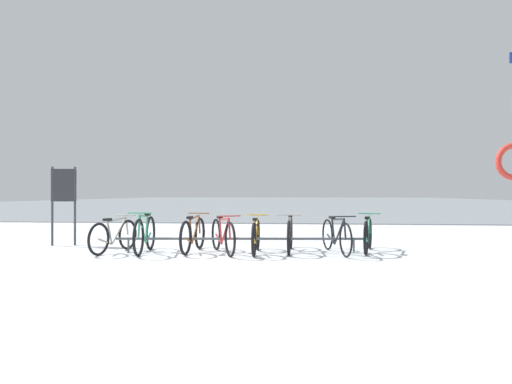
# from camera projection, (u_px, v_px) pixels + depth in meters

# --- Properties ---
(ground) EXTENTS (80.00, 132.00, 0.08)m
(ground) POSITION_uv_depth(u_px,v_px,m) (281.00, 202.00, 60.83)
(ground) COLOR silver
(bike_rack) EXTENTS (5.06, 0.49, 0.31)m
(bike_rack) POSITION_uv_depth(u_px,v_px,m) (241.00, 239.00, 8.69)
(bike_rack) COLOR #4C5156
(bike_rack) RESTS_ON ground
(bicycle_0) EXTENTS (0.50, 1.58, 0.75)m
(bicycle_0) POSITION_uv_depth(u_px,v_px,m) (114.00, 236.00, 8.71)
(bicycle_0) COLOR black
(bicycle_0) RESTS_ON ground
(bicycle_1) EXTENTS (0.46, 1.67, 0.84)m
(bicycle_1) POSITION_uv_depth(u_px,v_px,m) (145.00, 234.00, 8.61)
(bicycle_1) COLOR black
(bicycle_1) RESTS_ON ground
(bicycle_2) EXTENTS (0.46, 1.66, 0.79)m
(bicycle_2) POSITION_uv_depth(u_px,v_px,m) (193.00, 235.00, 8.78)
(bicycle_2) COLOR black
(bicycle_2) RESTS_ON ground
(bicycle_3) EXTENTS (0.79, 1.61, 0.78)m
(bicycle_3) POSITION_uv_depth(u_px,v_px,m) (223.00, 236.00, 8.57)
(bicycle_3) COLOR black
(bicycle_3) RESTS_ON ground
(bicycle_4) EXTENTS (0.46, 1.61, 0.76)m
(bicycle_4) POSITION_uv_depth(u_px,v_px,m) (256.00, 236.00, 8.58)
(bicycle_4) COLOR black
(bicycle_4) RESTS_ON ground
(bicycle_5) EXTENTS (0.46, 1.69, 0.79)m
(bicycle_5) POSITION_uv_depth(u_px,v_px,m) (290.00, 234.00, 8.80)
(bicycle_5) COLOR black
(bicycle_5) RESTS_ON ground
(bicycle_6) EXTENTS (0.56, 1.71, 0.77)m
(bicycle_6) POSITION_uv_depth(u_px,v_px,m) (336.00, 236.00, 8.57)
(bicycle_6) COLOR black
(bicycle_6) RESTS_ON ground
(bicycle_7) EXTENTS (0.55, 1.64, 0.78)m
(bicycle_7) POSITION_uv_depth(u_px,v_px,m) (368.00, 235.00, 8.79)
(bicycle_7) COLOR black
(bicycle_7) RESTS_ON ground
(info_sign) EXTENTS (0.54, 0.17, 1.81)m
(info_sign) POSITION_uv_depth(u_px,v_px,m) (64.00, 193.00, 9.87)
(info_sign) COLOR #33383D
(info_sign) RESTS_ON ground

